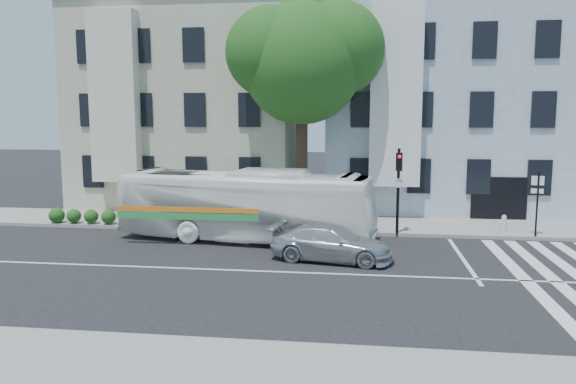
% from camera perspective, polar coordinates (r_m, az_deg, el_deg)
% --- Properties ---
extents(ground, '(120.00, 120.00, 0.00)m').
position_cam_1_polar(ground, '(18.78, -1.41, -8.10)').
color(ground, black).
rests_on(ground, ground).
extents(sidewalk_far, '(80.00, 4.00, 0.15)m').
position_cam_1_polar(sidewalk_far, '(26.48, 1.27, -3.21)').
color(sidewalk_far, gray).
rests_on(sidewalk_far, ground).
extents(sidewalk_near, '(80.00, 4.00, 0.15)m').
position_cam_1_polar(sidewalk_near, '(11.43, -7.96, -18.69)').
color(sidewalk_near, gray).
rests_on(sidewalk_near, ground).
extents(building_left, '(12.00, 10.00, 11.00)m').
position_cam_1_polar(building_left, '(34.27, -9.24, 8.33)').
color(building_left, '#A8AA8E').
rests_on(building_left, ground).
extents(building_right, '(12.00, 10.00, 11.00)m').
position_cam_1_polar(building_right, '(33.10, 14.92, 8.19)').
color(building_right, '#98A3B5').
rests_on(building_right, ground).
extents(street_tree, '(7.30, 5.90, 11.10)m').
position_cam_1_polar(street_tree, '(26.84, 1.62, 13.57)').
color(street_tree, '#2D2116').
rests_on(street_tree, ground).
extents(bus, '(4.02, 10.86, 2.96)m').
position_cam_1_polar(bus, '(23.08, -4.36, -1.35)').
color(bus, white).
rests_on(bus, ground).
extents(sedan, '(2.49, 4.59, 1.26)m').
position_cam_1_polar(sedan, '(20.09, 4.44, -5.20)').
color(sedan, silver).
rests_on(sedan, ground).
extents(hedge, '(8.42, 3.07, 0.70)m').
position_cam_1_polar(hedge, '(26.47, -14.43, -2.53)').
color(hedge, '#275A1D').
rests_on(hedge, sidewalk_far).
extents(traffic_signal, '(0.39, 0.51, 3.76)m').
position_cam_1_polar(traffic_signal, '(23.99, 11.16, 1.17)').
color(traffic_signal, black).
rests_on(traffic_signal, ground).
extents(fire_hydrant, '(0.38, 0.23, 0.70)m').
position_cam_1_polar(fire_hydrant, '(26.16, 21.08, -2.92)').
color(fire_hydrant, beige).
rests_on(fire_hydrant, sidewalk_far).
extents(far_sign_pole, '(0.49, 0.20, 2.70)m').
position_cam_1_polar(far_sign_pole, '(25.26, 24.00, -0.36)').
color(far_sign_pole, black).
rests_on(far_sign_pole, sidewalk_far).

